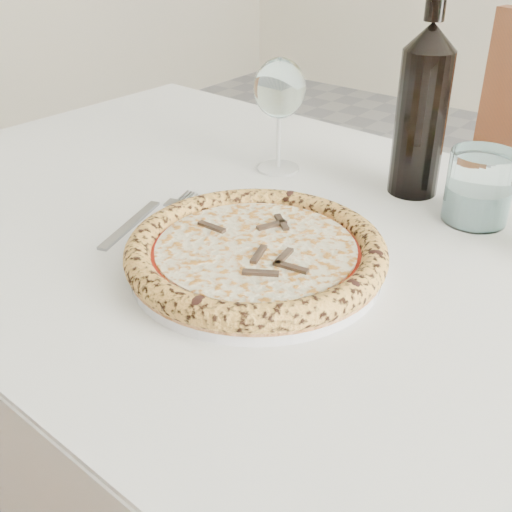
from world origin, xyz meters
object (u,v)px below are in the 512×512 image
object	(u,v)px
tumbler	(478,192)
wine_bottle	(422,109)
wine_glass	(280,91)
dining_table	(301,298)
pizza	(256,251)
plate	(256,264)

from	to	relation	value
tumbler	wine_bottle	world-z (taller)	wine_bottle
tumbler	wine_bottle	bearing A→B (deg)	161.60
wine_glass	tumbler	distance (m)	0.33
dining_table	pizza	xyz separation A→B (m)	(-0.00, -0.10, 0.12)
plate	wine_glass	size ratio (longest dim) A/B	1.66
plate	pizza	world-z (taller)	pizza
plate	wine_glass	distance (m)	0.34
wine_glass	tumbler	bearing A→B (deg)	3.02
pizza	wine_glass	world-z (taller)	wine_glass
plate	dining_table	bearing A→B (deg)	90.00
plate	pizza	bearing A→B (deg)	-163.78
tumbler	dining_table	bearing A→B (deg)	-128.79
pizza	wine_bottle	xyz separation A→B (m)	(0.04, 0.33, 0.10)
plate	wine_bottle	world-z (taller)	wine_bottle
plate	pizza	distance (m)	0.02
tumbler	wine_bottle	xyz separation A→B (m)	(-0.11, 0.04, 0.08)
pizza	wine_glass	bearing A→B (deg)	121.54
dining_table	wine_glass	xyz separation A→B (m)	(-0.17, 0.17, 0.22)
pizza	tumbler	xyz separation A→B (m)	(0.15, 0.29, 0.02)
plate	tumbler	distance (m)	0.33
tumbler	wine_glass	bearing A→B (deg)	-176.98
dining_table	plate	bearing A→B (deg)	-90.00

